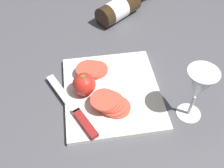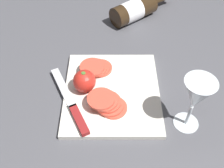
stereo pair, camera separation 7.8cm
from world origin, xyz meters
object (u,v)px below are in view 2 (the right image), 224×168
at_px(wine_glass, 196,97).
at_px(knife, 75,112).
at_px(whole_tomato, 84,81).
at_px(tomato_slice_stack_far, 96,68).
at_px(wine_bottle, 135,10).
at_px(tomato_slice_stack_near, 107,103).

height_order(wine_glass, knife, wine_glass).
xyz_separation_m(whole_tomato, tomato_slice_stack_far, (0.08, -0.03, -0.02)).
relative_size(wine_bottle, tomato_slice_stack_near, 2.36).
bearing_deg(tomato_slice_stack_far, whole_tomato, 158.22).
xyz_separation_m(wine_glass, whole_tomato, (0.12, 0.29, -0.07)).
bearing_deg(whole_tomato, wine_glass, -111.43).
bearing_deg(wine_glass, wine_bottle, 12.74).
bearing_deg(wine_bottle, tomato_slice_stack_far, 155.26).
distance_m(whole_tomato, tomato_slice_stack_far, 0.09).
bearing_deg(wine_bottle, tomato_slice_stack_near, 166.83).
bearing_deg(knife, tomato_slice_stack_far, -43.46).
height_order(wine_glass, tomato_slice_stack_far, wine_glass).
bearing_deg(wine_bottle, wine_glass, -167.26).
bearing_deg(wine_glass, tomato_slice_stack_far, 53.64).
distance_m(wine_bottle, wine_glass, 0.53).
height_order(whole_tomato, tomato_slice_stack_far, whole_tomato).
relative_size(whole_tomato, tomato_slice_stack_near, 0.61).
distance_m(wine_glass, knife, 0.33).
xyz_separation_m(tomato_slice_stack_near, tomato_slice_stack_far, (0.15, 0.04, -0.00)).
bearing_deg(wine_glass, tomato_slice_stack_near, 78.08).
height_order(wine_bottle, tomato_slice_stack_far, wine_bottle).
xyz_separation_m(wine_glass, tomato_slice_stack_near, (0.05, 0.22, -0.09)).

